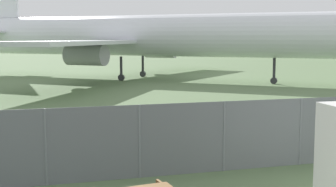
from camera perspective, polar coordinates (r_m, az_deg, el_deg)
The scene contains 2 objects.
perimeter_fence at distance 13.20m, azimuth -3.50°, elevation -5.87°, with size 56.07×0.07×2.09m.
airplane at distance 44.30m, azimuth -2.85°, elevation 7.01°, with size 37.15×31.30×11.73m.
Camera 1 is at (-2.70, -2.71, 3.96)m, focal length 50.00 mm.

